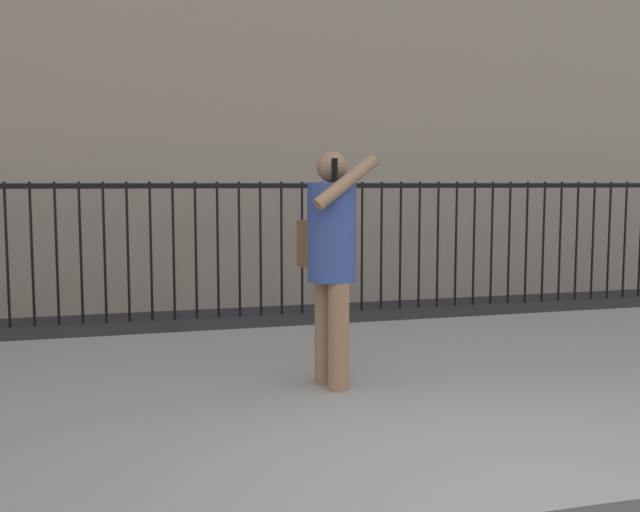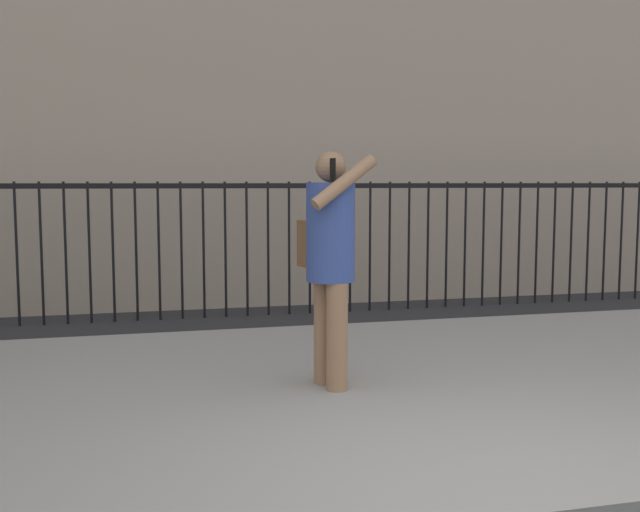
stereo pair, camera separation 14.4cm
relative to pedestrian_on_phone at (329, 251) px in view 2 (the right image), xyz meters
The scene contains 3 objects.
sidewalk 1.09m from the pedestrian_on_phone, ahead, with size 28.00×4.40×0.15m, color gray.
iron_fence 3.71m from the pedestrian_on_phone, 84.39° to the left, with size 12.03×0.04×1.60m.
pedestrian_on_phone is the anchor object (origin of this frame).
Camera 2 is at (-1.69, -2.76, 1.59)m, focal length 41.48 mm.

